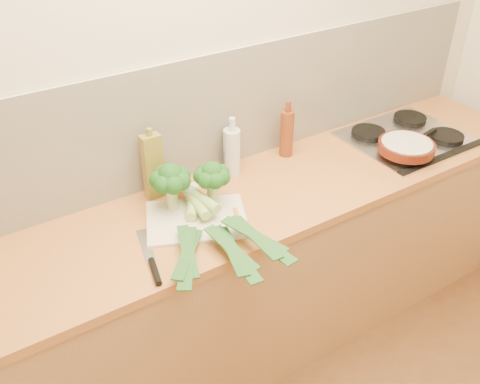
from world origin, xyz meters
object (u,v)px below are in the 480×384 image
object	(u,v)px
chopping_board	(197,219)
skillet	(407,146)
gas_hob	(407,137)
chefs_knife	(153,265)

from	to	relation	value
chopping_board	skillet	size ratio (longest dim) A/B	1.02
skillet	chopping_board	bearing A→B (deg)	164.35
gas_hob	chopping_board	size ratio (longest dim) A/B	1.47
chefs_knife	chopping_board	bearing A→B (deg)	43.63
chefs_knife	skillet	xyz separation A→B (m)	(1.34, 0.06, 0.05)
gas_hob	skillet	xyz separation A→B (m)	(-0.14, -0.12, 0.05)
chopping_board	skillet	distance (m)	1.08
chefs_knife	gas_hob	bearing A→B (deg)	19.84
chefs_knife	skillet	bearing A→B (deg)	15.54
gas_hob	chefs_knife	xyz separation A→B (m)	(-1.48, -0.18, -0.01)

